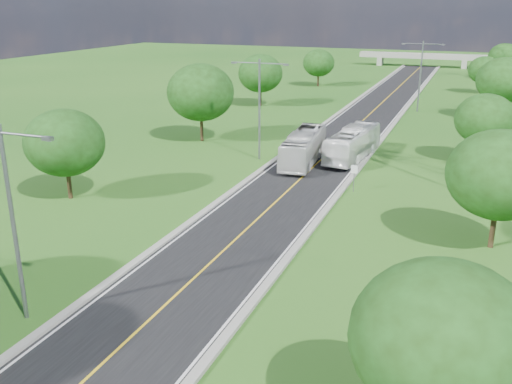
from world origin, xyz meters
TOP-DOWN VIEW (x-y plane):
  - ground at (0.00, 60.00)m, footprint 260.00×260.00m
  - road at (0.00, 66.00)m, footprint 8.00×150.00m
  - curb_left at (-4.25, 66.00)m, footprint 0.50×150.00m
  - curb_right at (4.25, 66.00)m, footprint 0.50×150.00m
  - speed_limit_sign at (5.20, 37.98)m, footprint 0.55×0.09m
  - overpass at (0.00, 140.00)m, footprint 30.00×3.00m
  - streetlight_near_left at (-6.00, 12.00)m, footprint 5.90×0.25m
  - streetlight_mid_left at (-6.00, 45.00)m, footprint 5.90×0.25m
  - streetlight_far_right at (6.00, 78.00)m, footprint 5.90×0.25m
  - tree_lb at (-16.00, 28.00)m, footprint 6.30×6.30m
  - tree_lc at (-15.00, 50.00)m, footprint 7.56×7.56m
  - tree_ld at (-17.00, 74.00)m, footprint 6.72×6.72m
  - tree_le at (-14.50, 98.00)m, footprint 5.88×5.88m
  - tree_ra at (14.00, 10.00)m, footprint 6.30×6.30m
  - tree_rb at (16.00, 30.00)m, footprint 6.72×6.72m
  - tree_rc at (15.00, 52.00)m, footprint 5.88×5.88m
  - tree_rd at (17.00, 76.00)m, footprint 7.14×7.14m
  - tree_re at (14.50, 100.00)m, footprint 5.46×5.46m
  - tree_rf at (18.00, 120.00)m, footprint 6.30×6.30m
  - bus_outbound at (2.81, 48.47)m, footprint 3.65×11.40m
  - bus_inbound at (-1.39, 45.17)m, footprint 3.65×11.38m

SIDE VIEW (x-z plane):
  - ground at x=0.00m, z-range 0.00..0.00m
  - road at x=0.00m, z-range 0.00..0.06m
  - curb_left at x=-4.25m, z-range 0.00..0.22m
  - curb_right at x=4.25m, z-range 0.00..0.22m
  - speed_limit_sign at x=5.20m, z-range 0.40..2.80m
  - bus_inbound at x=-1.39m, z-range 0.06..3.17m
  - bus_outbound at x=2.81m, z-range 0.06..3.18m
  - overpass at x=0.00m, z-range 0.81..4.01m
  - tree_re at x=14.50m, z-range 0.85..7.20m
  - tree_le at x=-14.50m, z-range 0.91..7.75m
  - tree_rc at x=15.00m, z-range 0.91..7.75m
  - tree_lb at x=-16.00m, z-range 0.98..8.31m
  - tree_ra at x=14.00m, z-range 0.98..8.31m
  - tree_rf at x=18.00m, z-range 0.98..8.31m
  - tree_ld at x=-17.00m, z-range 1.05..8.86m
  - tree_rb at x=16.00m, z-range 1.05..8.86m
  - tree_rd at x=17.00m, z-range 1.11..9.42m
  - tree_lc at x=-15.00m, z-range 1.18..9.97m
  - streetlight_near_left at x=-6.00m, z-range 0.94..10.94m
  - streetlight_mid_left at x=-6.00m, z-range 0.94..10.94m
  - streetlight_far_right at x=6.00m, z-range 0.94..10.94m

